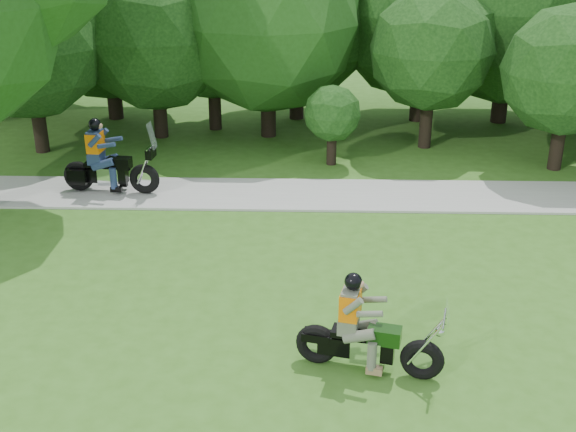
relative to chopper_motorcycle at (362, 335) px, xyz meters
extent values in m
plane|color=#35631C|center=(1.10, -0.39, -0.63)|extent=(100.00, 100.00, 0.00)
cube|color=#999994|center=(1.10, 7.61, -0.60)|extent=(60.00, 2.20, 0.06)
cylinder|color=black|center=(-5.66, 12.72, 0.23)|extent=(0.44, 0.44, 1.73)
sphere|color=black|center=(-5.66, 12.72, 2.65)|extent=(4.79, 4.79, 4.79)
cylinder|color=black|center=(2.73, 11.87, 0.27)|extent=(0.39, 0.39, 1.80)
sphere|color=black|center=(2.73, 11.87, 2.38)|extent=(3.74, 3.74, 3.74)
cylinder|color=black|center=(-1.31, 15.11, 0.27)|extent=(0.49, 0.49, 1.80)
sphere|color=black|center=(-1.31, 15.11, 3.08)|extent=(5.89, 5.89, 5.89)
cylinder|color=black|center=(-7.69, 14.91, 0.27)|extent=(0.52, 0.52, 1.80)
sphere|color=black|center=(-7.69, 14.91, 3.22)|extent=(6.31, 6.31, 6.31)
cylinder|color=black|center=(-10.85, 15.89, 0.27)|extent=(0.50, 0.50, 1.80)
sphere|color=black|center=(-10.85, 15.89, 3.11)|extent=(5.97, 5.97, 5.97)
cylinder|color=black|center=(-2.18, 12.93, 0.27)|extent=(0.49, 0.49, 1.80)
sphere|color=#214E16|center=(-2.18, 12.93, 3.04)|extent=(5.75, 5.75, 5.75)
cylinder|color=black|center=(5.72, 14.84, 0.27)|extent=(0.54, 0.54, 1.80)
sphere|color=black|center=(5.72, 14.84, 3.35)|extent=(6.72, 6.72, 6.72)
cylinder|color=black|center=(6.14, 9.91, 0.18)|extent=(0.38, 0.38, 1.63)
sphere|color=black|center=(6.14, 9.91, 2.17)|extent=(3.63, 3.63, 3.63)
cylinder|color=black|center=(-4.01, 13.68, 0.27)|extent=(0.42, 0.42, 1.80)
sphere|color=black|center=(-4.01, 13.68, 2.60)|extent=(4.39, 4.39, 4.39)
cylinder|color=black|center=(2.90, 14.96, 0.27)|extent=(0.51, 0.51, 1.80)
sphere|color=black|center=(2.90, 14.96, 3.19)|extent=(6.22, 6.22, 6.22)
cylinder|color=black|center=(-0.21, 10.14, -0.14)|extent=(0.28, 0.28, 0.98)
sphere|color=black|center=(-0.21, 10.14, 0.88)|extent=(1.65, 1.65, 1.65)
cylinder|color=black|center=(-9.00, 11.07, 0.27)|extent=(0.42, 0.42, 1.80)
sphere|color=black|center=(-9.00, 11.07, 2.58)|extent=(4.34, 4.34, 4.34)
torus|color=black|center=(-0.71, 0.17, -0.28)|extent=(0.72, 0.36, 0.70)
torus|color=black|center=(0.94, -0.22, -0.28)|extent=(0.72, 0.36, 0.70)
cube|color=black|center=(-0.08, 0.02, -0.23)|extent=(1.24, 0.52, 0.32)
cube|color=silver|center=(0.08, -0.02, -0.23)|extent=(0.54, 0.44, 0.40)
cube|color=black|center=(0.34, -0.08, 0.07)|extent=(0.57, 0.41, 0.26)
cube|color=black|center=(-0.22, 0.05, 0.03)|extent=(0.58, 0.43, 0.10)
cylinder|color=silver|center=(0.98, -0.23, 0.07)|extent=(0.53, 0.17, 0.83)
cylinder|color=silver|center=(1.21, -0.29, 0.49)|extent=(0.18, 0.63, 0.04)
cube|color=#545B4A|center=(-0.22, 0.05, 0.17)|extent=(0.38, 0.44, 0.24)
cube|color=#545B4A|center=(-0.20, 0.05, 0.52)|extent=(0.35, 0.47, 0.56)
cube|color=orange|center=(-0.20, 0.05, 0.54)|extent=(0.39, 0.51, 0.44)
sphere|color=black|center=(-0.17, 0.04, 0.94)|extent=(0.28, 0.28, 0.28)
torus|color=black|center=(-6.84, 7.67, -0.17)|extent=(0.81, 0.30, 0.80)
torus|color=black|center=(-5.08, 7.51, -0.17)|extent=(0.81, 0.30, 0.80)
cube|color=black|center=(-6.17, 7.61, -0.12)|extent=(1.29, 0.39, 0.36)
cube|color=silver|center=(-5.99, 7.59, -0.12)|extent=(0.58, 0.44, 0.46)
cube|color=black|center=(-5.71, 7.57, 0.22)|extent=(0.62, 0.40, 0.30)
cube|color=black|center=(-6.31, 7.62, 0.18)|extent=(0.62, 0.42, 0.11)
cylinder|color=silver|center=(-5.03, 7.50, 0.22)|extent=(0.45, 0.09, 1.02)
cylinder|color=silver|center=(-4.84, 7.49, 0.71)|extent=(0.11, 0.73, 0.04)
cube|color=black|center=(-6.80, 7.42, -0.12)|extent=(0.49, 0.18, 0.39)
cube|color=black|center=(-6.76, 7.92, -0.12)|extent=(0.49, 0.18, 0.39)
cube|color=#1B2D4A|center=(-6.31, 7.62, 0.34)|extent=(0.38, 0.46, 0.27)
cube|color=#1B2D4A|center=(-6.29, 7.62, 0.75)|extent=(0.34, 0.50, 0.64)
cube|color=orange|center=(-6.29, 7.62, 0.77)|extent=(0.38, 0.55, 0.50)
sphere|color=black|center=(-6.25, 7.62, 1.23)|extent=(0.32, 0.32, 0.32)
camera|label=1|loc=(-0.89, -9.78, 6.22)|focal=45.00mm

